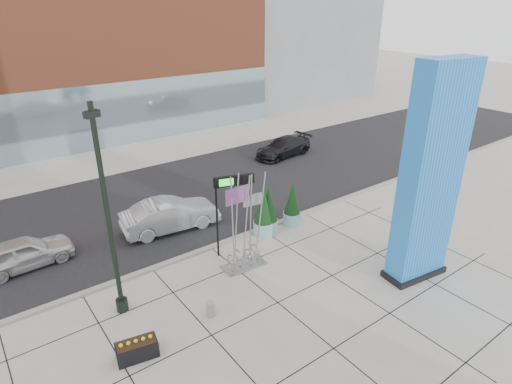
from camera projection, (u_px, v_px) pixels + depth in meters
ground at (242, 299)px, 16.86m from camera, size 160.00×160.00×0.00m
street_asphalt at (141, 208)px, 24.19m from camera, size 80.00×12.00×0.02m
curb_edge at (193, 254)px, 19.77m from camera, size 80.00×0.30×0.12m
tower_podium at (63, 71)px, 34.94m from camera, size 34.00×10.00×11.00m
tower_glass_front at (87, 119)px, 32.65m from camera, size 34.00×0.60×5.00m
building_grey_parking at (267, 17)px, 50.75m from camera, size 20.00×18.00×18.00m
blue_pylon at (430, 181)px, 16.65m from camera, size 2.83×1.55×8.99m
lamp_post at (111, 235)px, 14.94m from camera, size 0.54×0.44×7.97m
public_art_sculpture at (244, 243)px, 18.53m from camera, size 1.98×1.08×4.38m
concrete_bollard at (210, 309)px, 15.85m from camera, size 0.32×0.32×0.62m
overhead_street_sign at (229, 186)px, 18.75m from camera, size 1.79×0.70×3.87m
round_planter_east at (292, 205)px, 22.14m from camera, size 0.93×0.93×2.32m
round_planter_mid at (268, 211)px, 21.24m from camera, size 1.01×1.01×2.53m
round_planter_west at (263, 213)px, 21.06m from camera, size 1.03×1.03×2.56m
box_planter_north at (137, 349)px, 14.01m from camera, size 1.43×0.91×0.73m
car_white_west at (24, 253)px, 18.63m from camera, size 4.16×1.83×1.39m
car_silver_mid at (170, 215)px, 21.70m from camera, size 5.07×2.26×1.62m
car_dark_east at (283, 147)px, 32.09m from camera, size 4.95×2.47×1.38m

